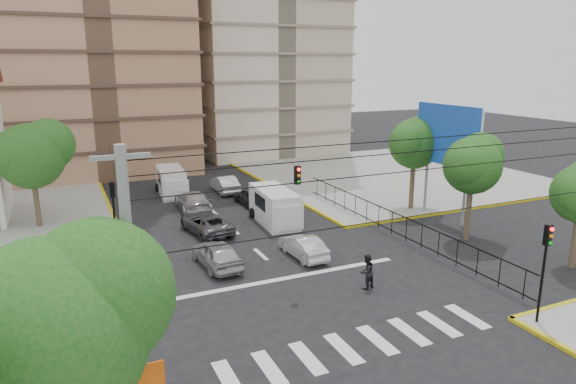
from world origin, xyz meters
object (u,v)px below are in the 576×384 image
traffic_light_se (545,257)px  car_white_front_right (303,247)px  van_right_lane (276,208)px  car_silver_front_left (217,254)px  van_left_lane (172,183)px  pedestrian_crosswalk (367,272)px  traffic_light_nw (113,207)px

traffic_light_se → car_white_front_right: (-5.70, 11.36, -2.47)m
van_right_lane → car_silver_front_left: (-6.05, -5.84, -0.43)m
van_right_lane → van_left_lane: van_right_lane is taller
traffic_light_se → van_right_lane: 18.60m
pedestrian_crosswalk → car_white_front_right: bearing=-96.3°
van_left_lane → pedestrian_crosswalk: (4.85, -22.71, -0.21)m
car_silver_front_left → pedestrian_crosswalk: pedestrian_crosswalk is taller
traffic_light_nw → pedestrian_crosswalk: traffic_light_nw is taller
van_left_lane → car_silver_front_left: 16.87m
car_silver_front_left → traffic_light_se: bearing=127.9°
traffic_light_nw → van_right_lane: 11.37m
car_white_front_right → car_silver_front_left: bearing=-10.4°
traffic_light_se → car_silver_front_left: bearing=131.5°
car_white_front_right → pedestrian_crosswalk: pedestrian_crosswalk is taller
traffic_light_se → car_white_front_right: 12.94m
car_white_front_right → van_left_lane: bearing=-79.9°
car_silver_front_left → van_right_lane: bearing=-139.6°
van_right_lane → pedestrian_crosswalk: 11.72m
traffic_light_nw → car_silver_front_left: traffic_light_nw is taller
traffic_light_nw → pedestrian_crosswalk: size_ratio=2.45×
van_left_lane → traffic_light_se: bearing=-66.8°
traffic_light_se → traffic_light_nw: 22.06m
traffic_light_nw → van_right_lane: traffic_light_nw is taller
car_white_front_right → pedestrian_crosswalk: 5.26m
van_left_lane → pedestrian_crosswalk: size_ratio=2.91×
van_left_lane → car_silver_front_left: (-1.14, -16.83, -0.36)m
traffic_light_nw → car_silver_front_left: 6.49m
traffic_light_nw → pedestrian_crosswalk: 14.56m
traffic_light_nw → van_left_lane: (6.05, 13.30, -2.00)m
car_white_front_right → van_right_lane: bearing=-101.5°
traffic_light_se → car_silver_front_left: traffic_light_se is taller
pedestrian_crosswalk → traffic_light_nw: bearing=-58.0°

